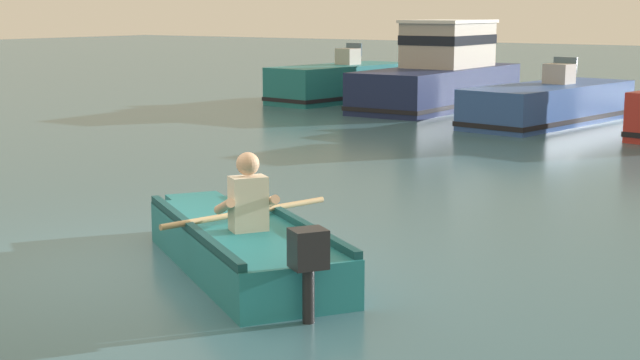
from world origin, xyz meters
TOP-DOWN VIEW (x-y plane):
  - ground_plane at (0.00, 0.00)m, footprint 120.00×120.00m
  - rowboat_with_person at (0.93, 0.63)m, footprint 3.40×2.59m
  - moored_boat_teal at (-7.71, 15.37)m, footprint 2.09×4.67m
  - moored_boat_navy at (-4.67, 15.49)m, footprint 2.11×5.99m
  - moored_boat_blue at (-1.05, 13.73)m, footprint 2.35×5.21m

SIDE VIEW (x-z plane):
  - ground_plane at x=0.00m, z-range 0.00..0.00m
  - rowboat_with_person at x=0.93m, z-range -0.34..0.85m
  - moored_boat_blue at x=-1.05m, z-range -0.31..1.13m
  - moored_boat_teal at x=-7.71m, z-range -0.31..1.26m
  - moored_boat_navy at x=-4.67m, z-range -0.29..1.94m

